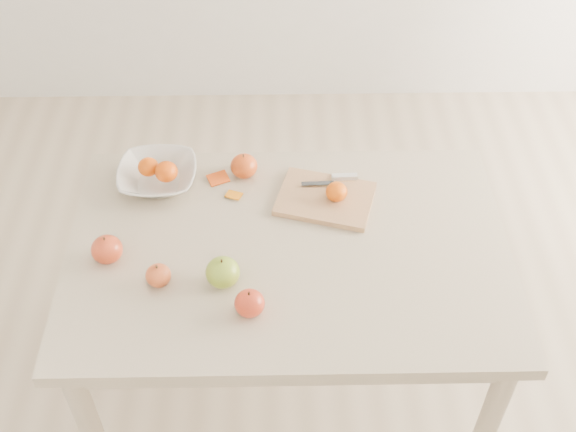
{
  "coord_description": "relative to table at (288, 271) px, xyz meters",
  "views": [
    {
      "loc": [
        -0.02,
        -1.31,
        2.19
      ],
      "look_at": [
        0.0,
        0.05,
        0.82
      ],
      "focal_mm": 45.0,
      "sensor_mm": 36.0,
      "label": 1
    }
  ],
  "objects": [
    {
      "name": "ground",
      "position": [
        0.0,
        0.0,
        -0.65
      ],
      "size": [
        3.5,
        3.5,
        0.0
      ],
      "primitive_type": "plane",
      "color": "#C6B293",
      "rests_on": "ground"
    },
    {
      "name": "apple_red_a",
      "position": [
        -0.13,
        0.29,
        0.14
      ],
      "size": [
        0.08,
        0.08,
        0.07
      ],
      "primitive_type": "ellipsoid",
      "color": "#991302",
      "rests_on": "table"
    },
    {
      "name": "apple_red_c",
      "position": [
        -0.1,
        -0.22,
        0.13
      ],
      "size": [
        0.08,
        0.08,
        0.07
      ],
      "primitive_type": "ellipsoid",
      "color": "maroon",
      "rests_on": "table"
    },
    {
      "name": "fruit_bowl",
      "position": [
        -0.38,
        0.26,
        0.13
      ],
      "size": [
        0.23,
        0.23,
        0.06
      ],
      "primitive_type": "imported",
      "color": "silver",
      "rests_on": "table"
    },
    {
      "name": "paring_knife",
      "position": [
        0.16,
        0.25,
        0.12
      ],
      "size": [
        0.17,
        0.05,
        0.01
      ],
      "color": "silver",
      "rests_on": "cutting_board"
    },
    {
      "name": "orange_peel_a",
      "position": [
        -0.2,
        0.27,
        0.1
      ],
      "size": [
        0.07,
        0.07,
        0.01
      ],
      "primitive_type": "cube",
      "rotation": [
        0.21,
        0.0,
        0.43
      ],
      "color": "#D3470E",
      "rests_on": "table"
    },
    {
      "name": "apple_red_b",
      "position": [
        -0.48,
        -0.03,
        0.14
      ],
      "size": [
        0.08,
        0.08,
        0.08
      ],
      "primitive_type": "ellipsoid",
      "color": "maroon",
      "rests_on": "table"
    },
    {
      "name": "orange_peel_b",
      "position": [
        -0.15,
        0.2,
        0.1
      ],
      "size": [
        0.05,
        0.05,
        0.01
      ],
      "primitive_type": "cube",
      "rotation": [
        -0.14,
        0.0,
        -0.35
      ],
      "color": "orange",
      "rests_on": "table"
    },
    {
      "name": "bowl_tangerine_near",
      "position": [
        -0.4,
        0.27,
        0.15
      ],
      "size": [
        0.06,
        0.06,
        0.05
      ],
      "primitive_type": "ellipsoid",
      "color": "#C85807",
      "rests_on": "fruit_bowl"
    },
    {
      "name": "apple_red_d",
      "position": [
        -0.33,
        -0.12,
        0.13
      ],
      "size": [
        0.07,
        0.07,
        0.06
      ],
      "primitive_type": "ellipsoid",
      "color": "maroon",
      "rests_on": "table"
    },
    {
      "name": "board_tangerine",
      "position": [
        0.14,
        0.17,
        0.14
      ],
      "size": [
        0.06,
        0.06,
        0.05
      ],
      "primitive_type": "ellipsoid",
      "color": "#DF5C07",
      "rests_on": "cutting_board"
    },
    {
      "name": "bowl_tangerine_far",
      "position": [
        -0.35,
        0.25,
        0.16
      ],
      "size": [
        0.07,
        0.07,
        0.06
      ],
      "primitive_type": "ellipsoid",
      "color": "#DC5707",
      "rests_on": "fruit_bowl"
    },
    {
      "name": "table",
      "position": [
        0.0,
        0.0,
        0.0
      ],
      "size": [
        1.2,
        0.8,
        0.75
      ],
      "color": "#C3B293",
      "rests_on": "ground"
    },
    {
      "name": "apple_green",
      "position": [
        -0.17,
        -0.12,
        0.14
      ],
      "size": [
        0.09,
        0.09,
        0.08
      ],
      "primitive_type": "ellipsoid",
      "color": "#5E8C14",
      "rests_on": "table"
    },
    {
      "name": "cutting_board",
      "position": [
        0.11,
        0.18,
        0.11
      ],
      "size": [
        0.31,
        0.26,
        0.02
      ],
      "primitive_type": "cube",
      "rotation": [
        0.0,
        0.0,
        -0.28
      ],
      "color": "tan",
      "rests_on": "table"
    }
  ]
}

